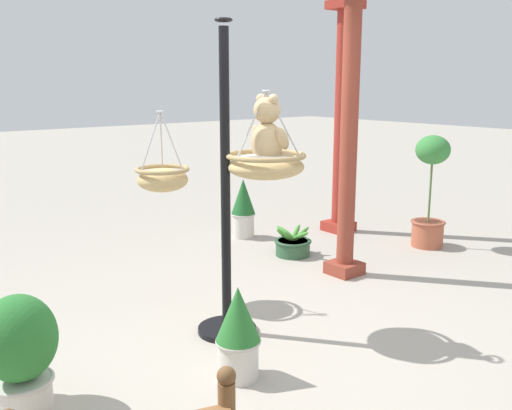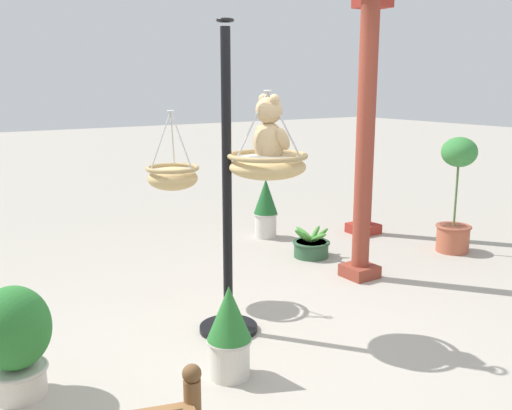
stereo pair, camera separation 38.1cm
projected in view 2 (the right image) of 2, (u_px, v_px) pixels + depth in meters
name	position (u px, v px, depth m)	size (l,w,h in m)	color
ground_plane	(248.00, 342.00, 4.13)	(40.00, 40.00, 0.00)	#A8A093
display_pole_central	(228.00, 244.00, 4.17)	(0.44, 0.44, 2.27)	black
hanging_basket_with_teddy	(267.00, 164.00, 4.05)	(0.58, 0.58, 0.63)	tan
teddy_bear	(270.00, 134.00, 4.02)	(0.34, 0.30, 0.50)	tan
hanging_basket_left_high	(173.00, 177.00, 4.75)	(0.45, 0.45, 0.67)	tan
greenhouse_pillar_left	(368.00, 125.00, 6.82)	(0.35, 0.35, 2.79)	#9E2D23
greenhouse_pillar_right	(365.00, 140.00, 5.22)	(0.31, 0.31, 2.76)	brown
potted_plant_fern_front	(229.00, 331.00, 3.58)	(0.29, 0.29, 0.61)	beige
potted_plant_flowering_red	(15.00, 338.00, 3.35)	(0.43, 0.43, 0.69)	beige
potted_plant_tall_leafy	(456.00, 194.00, 6.19)	(0.39, 0.39, 1.28)	#AD563D
potted_plant_bushy_green	(311.00, 246.00, 6.12)	(0.46, 0.41, 0.33)	#2D5638
potted_plant_small_succulent	(266.00, 207.00, 6.84)	(0.30, 0.30, 0.72)	beige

